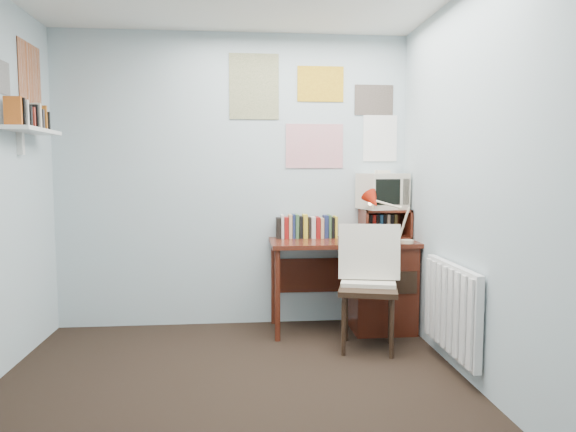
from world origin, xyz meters
The scene contains 13 objects.
ground centered at (0.00, 0.00, 0.00)m, with size 3.50×3.50×0.00m, color black.
back_wall centered at (0.00, 1.75, 1.25)m, with size 3.00×0.02×2.50m, color #ACBCC5.
right_wall centered at (1.50, 0.00, 1.25)m, with size 0.02×3.50×2.50m, color #ACBCC5.
desk centered at (1.17, 1.48, 0.41)m, with size 1.20×0.55×0.76m.
desk_chair centered at (1.00, 0.99, 0.45)m, with size 0.46×0.44×0.91m, color black.
desk_lamp centered at (1.38, 1.26, 0.95)m, with size 0.26×0.22×0.37m, color red.
tv_riser centered at (1.29, 1.59, 0.89)m, with size 0.40×0.30×0.25m, color #531F12.
crt_tv centered at (1.27, 1.61, 1.18)m, with size 0.35×0.32×0.33m, color beige.
book_row centered at (0.66, 1.66, 0.87)m, with size 0.60×0.14×0.22m, color #531F12.
radiator centered at (1.46, 0.55, 0.42)m, with size 0.09×0.80×0.60m, color white.
wall_shelf centered at (-1.40, 1.10, 1.62)m, with size 0.20×0.62×0.24m, color white.
posters_back centered at (0.70, 1.74, 1.85)m, with size 1.20×0.01×0.90m, color white.
posters_left centered at (-1.49, 1.10, 2.00)m, with size 0.01×0.70×0.60m, color white.
Camera 1 is at (0.06, -2.69, 1.34)m, focal length 32.00 mm.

